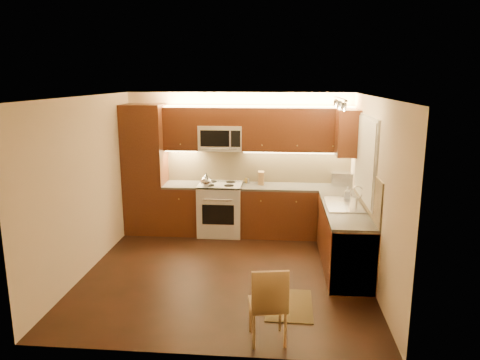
# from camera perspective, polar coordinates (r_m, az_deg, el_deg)

# --- Properties ---
(floor) EXTENTS (4.00, 4.00, 0.01)m
(floor) POSITION_cam_1_polar(r_m,az_deg,el_deg) (6.66, -1.74, -11.59)
(floor) COLOR black
(floor) RESTS_ON ground
(ceiling) EXTENTS (4.00, 4.00, 0.01)m
(ceiling) POSITION_cam_1_polar(r_m,az_deg,el_deg) (6.07, -1.90, 10.46)
(ceiling) COLOR beige
(ceiling) RESTS_ON ground
(wall_back) EXTENTS (4.00, 0.01, 2.50)m
(wall_back) POSITION_cam_1_polar(r_m,az_deg,el_deg) (8.19, -0.14, 2.24)
(wall_back) COLOR beige
(wall_back) RESTS_ON ground
(wall_front) EXTENTS (4.00, 0.01, 2.50)m
(wall_front) POSITION_cam_1_polar(r_m,az_deg,el_deg) (4.35, -5.00, -7.33)
(wall_front) COLOR beige
(wall_front) RESTS_ON ground
(wall_left) EXTENTS (0.01, 4.00, 2.50)m
(wall_left) POSITION_cam_1_polar(r_m,az_deg,el_deg) (6.78, -18.85, -0.66)
(wall_left) COLOR beige
(wall_left) RESTS_ON ground
(wall_right) EXTENTS (0.01, 4.00, 2.50)m
(wall_right) POSITION_cam_1_polar(r_m,az_deg,el_deg) (6.33, 16.46, -1.42)
(wall_right) COLOR beige
(wall_right) RESTS_ON ground
(pantry) EXTENTS (0.70, 0.60, 2.30)m
(pantry) POSITION_cam_1_polar(r_m,az_deg,el_deg) (8.24, -11.85, 1.32)
(pantry) COLOR #411E0E
(pantry) RESTS_ON floor
(base_cab_back_left) EXTENTS (0.62, 0.60, 0.86)m
(base_cab_back_left) POSITION_cam_1_polar(r_m,az_deg,el_deg) (8.24, -7.22, -3.66)
(base_cab_back_left) COLOR #411E0E
(base_cab_back_left) RESTS_ON floor
(counter_back_left) EXTENTS (0.62, 0.60, 0.04)m
(counter_back_left) POSITION_cam_1_polar(r_m,az_deg,el_deg) (8.13, -7.30, -0.61)
(counter_back_left) COLOR #383633
(counter_back_left) RESTS_ON base_cab_back_left
(base_cab_back_right) EXTENTS (1.92, 0.60, 0.86)m
(base_cab_back_right) POSITION_cam_1_polar(r_m,az_deg,el_deg) (8.07, 7.06, -4.02)
(base_cab_back_right) COLOR #411E0E
(base_cab_back_right) RESTS_ON floor
(counter_back_right) EXTENTS (1.92, 0.60, 0.04)m
(counter_back_right) POSITION_cam_1_polar(r_m,az_deg,el_deg) (7.95, 7.15, -0.91)
(counter_back_right) COLOR #383633
(counter_back_right) RESTS_ON base_cab_back_right
(base_cab_right) EXTENTS (0.60, 2.00, 0.86)m
(base_cab_right) POSITION_cam_1_polar(r_m,az_deg,el_deg) (6.89, 12.93, -7.19)
(base_cab_right) COLOR #411E0E
(base_cab_right) RESTS_ON floor
(counter_right) EXTENTS (0.60, 2.00, 0.04)m
(counter_right) POSITION_cam_1_polar(r_m,az_deg,el_deg) (6.75, 13.12, -3.60)
(counter_right) COLOR #383633
(counter_right) RESTS_ON base_cab_right
(dishwasher) EXTENTS (0.58, 0.60, 0.84)m
(dishwasher) POSITION_cam_1_polar(r_m,az_deg,el_deg) (6.24, 13.79, -9.37)
(dishwasher) COLOR silver
(dishwasher) RESTS_ON floor
(backsplash_back) EXTENTS (3.30, 0.02, 0.60)m
(backsplash_back) POSITION_cam_1_polar(r_m,az_deg,el_deg) (8.17, 2.30, 1.84)
(backsplash_back) COLOR tan
(backsplash_back) RESTS_ON wall_back
(backsplash_right) EXTENTS (0.02, 2.00, 0.60)m
(backsplash_right) POSITION_cam_1_polar(r_m,az_deg,el_deg) (6.72, 15.71, -1.00)
(backsplash_right) COLOR tan
(backsplash_right) RESTS_ON wall_right
(upper_cab_back_left) EXTENTS (0.62, 0.35, 0.75)m
(upper_cab_back_left) POSITION_cam_1_polar(r_m,az_deg,el_deg) (8.08, -7.31, 6.47)
(upper_cab_back_left) COLOR #411E0E
(upper_cab_back_left) RESTS_ON wall_back
(upper_cab_back_right) EXTENTS (1.92, 0.35, 0.75)m
(upper_cab_back_right) POSITION_cam_1_polar(r_m,az_deg,el_deg) (7.90, 7.32, 6.33)
(upper_cab_back_right) COLOR #411E0E
(upper_cab_back_right) RESTS_ON wall_back
(upper_cab_bridge) EXTENTS (0.76, 0.35, 0.31)m
(upper_cab_bridge) POSITION_cam_1_polar(r_m,az_deg,el_deg) (7.94, -2.44, 8.05)
(upper_cab_bridge) COLOR #411E0E
(upper_cab_bridge) RESTS_ON wall_back
(upper_cab_right_corner) EXTENTS (0.35, 0.50, 0.75)m
(upper_cab_right_corner) POSITION_cam_1_polar(r_m,az_deg,el_deg) (7.55, 13.42, 5.80)
(upper_cab_right_corner) COLOR #411E0E
(upper_cab_right_corner) RESTS_ON wall_right
(stove) EXTENTS (0.76, 0.65, 0.92)m
(stove) POSITION_cam_1_polar(r_m,az_deg,el_deg) (8.09, -2.47, -3.65)
(stove) COLOR silver
(stove) RESTS_ON floor
(microwave) EXTENTS (0.76, 0.38, 0.44)m
(microwave) POSITION_cam_1_polar(r_m,az_deg,el_deg) (7.97, -2.43, 5.35)
(microwave) COLOR silver
(microwave) RESTS_ON wall_back
(window_frame) EXTENTS (0.03, 1.44, 1.24)m
(window_frame) POSITION_cam_1_polar(r_m,az_deg,el_deg) (6.79, 15.64, 2.58)
(window_frame) COLOR silver
(window_frame) RESTS_ON wall_right
(window_blinds) EXTENTS (0.02, 1.36, 1.16)m
(window_blinds) POSITION_cam_1_polar(r_m,az_deg,el_deg) (6.78, 15.47, 2.59)
(window_blinds) COLOR silver
(window_blinds) RESTS_ON wall_right
(sink) EXTENTS (0.52, 0.86, 0.15)m
(sink) POSITION_cam_1_polar(r_m,az_deg,el_deg) (6.87, 12.99, -2.49)
(sink) COLOR silver
(sink) RESTS_ON counter_right
(faucet) EXTENTS (0.20, 0.04, 0.30)m
(faucet) POSITION_cam_1_polar(r_m,az_deg,el_deg) (6.88, 14.51, -1.91)
(faucet) COLOR silver
(faucet) RESTS_ON counter_right
(track_light_bar) EXTENTS (0.04, 1.20, 0.03)m
(track_light_bar) POSITION_cam_1_polar(r_m,az_deg,el_deg) (6.48, 12.50, 9.96)
(track_light_bar) COLOR silver
(track_light_bar) RESTS_ON ceiling
(kettle) EXTENTS (0.27, 0.27, 0.23)m
(kettle) POSITION_cam_1_polar(r_m,az_deg,el_deg) (7.78, -4.28, 0.04)
(kettle) COLOR silver
(kettle) RESTS_ON stove
(toaster_oven) EXTENTS (0.42, 0.34, 0.23)m
(toaster_oven) POSITION_cam_1_polar(r_m,az_deg,el_deg) (8.13, 12.84, 0.16)
(toaster_oven) COLOR silver
(toaster_oven) RESTS_ON counter_back_right
(knife_block) EXTENTS (0.11, 0.17, 0.23)m
(knife_block) POSITION_cam_1_polar(r_m,az_deg,el_deg) (8.00, 2.68, 0.26)
(knife_block) COLOR olive
(knife_block) RESTS_ON counter_back_right
(spice_jar_a) EXTENTS (0.05, 0.05, 0.09)m
(spice_jar_a) POSITION_cam_1_polar(r_m,az_deg,el_deg) (8.07, 1.13, -0.12)
(spice_jar_a) COLOR silver
(spice_jar_a) RESTS_ON counter_back_right
(spice_jar_b) EXTENTS (0.05, 0.05, 0.09)m
(spice_jar_b) POSITION_cam_1_polar(r_m,az_deg,el_deg) (8.10, 0.75, -0.06)
(spice_jar_b) COLOR olive
(spice_jar_b) RESTS_ON counter_back_right
(spice_jar_c) EXTENTS (0.05, 0.05, 0.09)m
(spice_jar_c) POSITION_cam_1_polar(r_m,az_deg,el_deg) (8.17, 0.94, 0.01)
(spice_jar_c) COLOR silver
(spice_jar_c) RESTS_ON counter_back_right
(spice_jar_d) EXTENTS (0.05, 0.05, 0.09)m
(spice_jar_d) POSITION_cam_1_polar(r_m,az_deg,el_deg) (8.10, 2.57, -0.08)
(spice_jar_d) COLOR olive
(spice_jar_d) RESTS_ON counter_back_right
(soap_bottle) EXTENTS (0.11, 0.11, 0.20)m
(soap_bottle) POSITION_cam_1_polar(r_m,az_deg,el_deg) (7.23, 13.42, -1.59)
(soap_bottle) COLOR silver
(soap_bottle) RESTS_ON counter_right
(rug) EXTENTS (0.58, 0.85, 0.01)m
(rug) POSITION_cam_1_polar(r_m,az_deg,el_deg) (5.81, 6.21, -15.42)
(rug) COLOR black
(rug) RESTS_ON floor
(dining_chair) EXTENTS (0.44, 0.44, 0.86)m
(dining_chair) POSITION_cam_1_polar(r_m,az_deg,el_deg) (4.93, 3.51, -15.18)
(dining_chair) COLOR olive
(dining_chair) RESTS_ON floor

